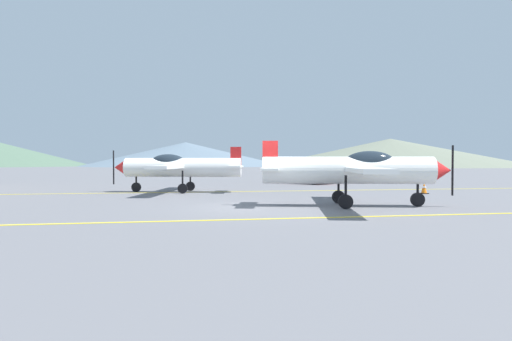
% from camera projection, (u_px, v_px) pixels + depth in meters
% --- Properties ---
extents(ground_plane, '(400.00, 400.00, 0.00)m').
position_uv_depth(ground_plane, '(257.00, 207.00, 15.62)').
color(ground_plane, slate).
extents(apron_line_near, '(80.00, 0.16, 0.01)m').
position_uv_depth(apron_line_near, '(276.00, 219.00, 12.48)').
color(apron_line_near, yellow).
rests_on(apron_line_near, ground_plane).
extents(apron_line_far, '(80.00, 0.16, 0.01)m').
position_uv_depth(apron_line_far, '(231.00, 192.00, 23.52)').
color(apron_line_far, yellow).
rests_on(apron_line_far, ground_plane).
extents(airplane_near, '(7.13, 8.10, 2.44)m').
position_uv_depth(airplane_near, '(354.00, 169.00, 15.98)').
color(airplane_near, white).
rests_on(airplane_near, ground_plane).
extents(airplane_mid, '(7.13, 8.12, 2.44)m').
position_uv_depth(airplane_mid, '(178.00, 167.00, 23.24)').
color(airplane_mid, white).
rests_on(airplane_mid, ground_plane).
extents(car_sedan, '(3.98, 4.54, 1.62)m').
position_uv_depth(car_sedan, '(306.00, 172.00, 32.21)').
color(car_sedan, red).
rests_on(car_sedan, ground_plane).
extents(traffic_cone_front, '(0.36, 0.36, 0.59)m').
position_uv_depth(traffic_cone_front, '(424.00, 188.00, 22.07)').
color(traffic_cone_front, black).
rests_on(traffic_cone_front, ground_plane).
extents(hill_centerleft, '(67.10, 67.10, 7.92)m').
position_uv_depth(hill_centerleft, '(186.00, 154.00, 143.51)').
color(hill_centerleft, slate).
rests_on(hill_centerleft, ground_plane).
extents(hill_centerright, '(84.37, 84.37, 8.98)m').
position_uv_depth(hill_centerright, '(390.00, 152.00, 140.76)').
color(hill_centerright, slate).
rests_on(hill_centerright, ground_plane).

